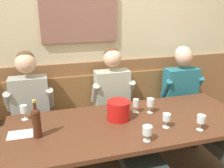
{
  "coord_description": "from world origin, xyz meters",
  "views": [
    {
      "loc": [
        -0.72,
        -1.75,
        1.78
      ],
      "look_at": [
        -0.09,
        0.44,
        1.0
      ],
      "focal_mm": 38.0,
      "sensor_mm": 36.0,
      "label": 1
    }
  ],
  "objects_px": {
    "dining_table": "(130,128)",
    "wine_glass_right_end": "(150,103)",
    "wine_glass_by_bottle": "(201,120)",
    "wine_glass_center_rear": "(24,110)",
    "wine_glass_center_front": "(167,118)",
    "wine_bottle_amber_mid": "(36,122)",
    "wine_glass_near_bucket": "(136,103)",
    "wall_bench": "(110,127)",
    "wine_glass_mid_left": "(147,131)",
    "person_center_left_seat": "(197,107)",
    "person_right_seat": "(30,127)",
    "person_left_seat": "(122,116)",
    "ice_bucket": "(118,110)"
  },
  "relations": [
    {
      "from": "wine_glass_right_end",
      "to": "wine_glass_center_front",
      "type": "distance_m",
      "value": 0.32
    },
    {
      "from": "wine_glass_by_bottle",
      "to": "wine_glass_near_bucket",
      "type": "height_order",
      "value": "wine_glass_near_bucket"
    },
    {
      "from": "person_left_seat",
      "to": "wine_bottle_amber_mid",
      "type": "bearing_deg",
      "value": -157.99
    },
    {
      "from": "wine_glass_right_end",
      "to": "person_right_seat",
      "type": "bearing_deg",
      "value": 170.94
    },
    {
      "from": "person_left_seat",
      "to": "person_center_left_seat",
      "type": "bearing_deg",
      "value": -0.21
    },
    {
      "from": "person_center_left_seat",
      "to": "ice_bucket",
      "type": "bearing_deg",
      "value": -168.06
    },
    {
      "from": "person_left_seat",
      "to": "wine_glass_right_end",
      "type": "relative_size",
      "value": 8.65
    },
    {
      "from": "wall_bench",
      "to": "wine_glass_center_rear",
      "type": "xyz_separation_m",
      "value": [
        -0.96,
        -0.38,
        0.54
      ]
    },
    {
      "from": "wine_bottle_amber_mid",
      "to": "wine_glass_center_front",
      "type": "relative_size",
      "value": 2.51
    },
    {
      "from": "person_left_seat",
      "to": "wine_glass_right_end",
      "type": "bearing_deg",
      "value": -37.42
    },
    {
      "from": "person_center_left_seat",
      "to": "wall_bench",
      "type": "bearing_deg",
      "value": 157.48
    },
    {
      "from": "wine_glass_by_bottle",
      "to": "wine_glass_mid_left",
      "type": "xyz_separation_m",
      "value": [
        -0.52,
        -0.03,
        -0.01
      ]
    },
    {
      "from": "person_right_seat",
      "to": "wine_glass_by_bottle",
      "type": "distance_m",
      "value": 1.6
    },
    {
      "from": "dining_table",
      "to": "ice_bucket",
      "type": "bearing_deg",
      "value": 134.9
    },
    {
      "from": "dining_table",
      "to": "person_left_seat",
      "type": "relative_size",
      "value": 1.71
    },
    {
      "from": "wine_glass_by_bottle",
      "to": "wine_glass_center_front",
      "type": "relative_size",
      "value": 1.07
    },
    {
      "from": "dining_table",
      "to": "wine_glass_mid_left",
      "type": "bearing_deg",
      "value": -87.57
    },
    {
      "from": "wine_bottle_amber_mid",
      "to": "wine_glass_right_end",
      "type": "relative_size",
      "value": 2.17
    },
    {
      "from": "person_center_left_seat",
      "to": "wine_glass_center_rear",
      "type": "relative_size",
      "value": 9.14
    },
    {
      "from": "wall_bench",
      "to": "person_right_seat",
      "type": "xyz_separation_m",
      "value": [
        -0.92,
        -0.39,
        0.35
      ]
    },
    {
      "from": "wine_glass_right_end",
      "to": "person_left_seat",
      "type": "bearing_deg",
      "value": 142.58
    },
    {
      "from": "person_left_seat",
      "to": "wine_glass_near_bucket",
      "type": "xyz_separation_m",
      "value": [
        0.1,
        -0.14,
        0.19
      ]
    },
    {
      "from": "wine_glass_center_rear",
      "to": "wine_glass_right_end",
      "type": "bearing_deg",
      "value": -9.26
    },
    {
      "from": "ice_bucket",
      "to": "wine_glass_right_end",
      "type": "bearing_deg",
      "value": 6.68
    },
    {
      "from": "wine_glass_mid_left",
      "to": "wine_glass_center_rear",
      "type": "bearing_deg",
      "value": 145.45
    },
    {
      "from": "dining_table",
      "to": "wine_glass_center_rear",
      "type": "bearing_deg",
      "value": 160.93
    },
    {
      "from": "person_right_seat",
      "to": "ice_bucket",
      "type": "relative_size",
      "value": 6.03
    },
    {
      "from": "wine_glass_by_bottle",
      "to": "wine_glass_center_rear",
      "type": "height_order",
      "value": "wine_glass_center_rear"
    },
    {
      "from": "wine_bottle_amber_mid",
      "to": "wine_glass_near_bucket",
      "type": "height_order",
      "value": "wine_bottle_amber_mid"
    },
    {
      "from": "person_center_left_seat",
      "to": "wine_glass_by_bottle",
      "type": "relative_size",
      "value": 9.37
    },
    {
      "from": "person_right_seat",
      "to": "wine_glass_mid_left",
      "type": "bearing_deg",
      "value": -35.25
    },
    {
      "from": "dining_table",
      "to": "wine_glass_right_end",
      "type": "distance_m",
      "value": 0.34
    },
    {
      "from": "person_center_left_seat",
      "to": "wine_glass_by_bottle",
      "type": "bearing_deg",
      "value": -123.96
    },
    {
      "from": "person_center_left_seat",
      "to": "wine_glass_right_end",
      "type": "relative_size",
      "value": 8.69
    },
    {
      "from": "person_center_left_seat",
      "to": "wine_glass_center_rear",
      "type": "height_order",
      "value": "person_center_left_seat"
    },
    {
      "from": "person_center_left_seat",
      "to": "wine_glass_center_front",
      "type": "xyz_separation_m",
      "value": [
        -0.68,
        -0.5,
        0.2
      ]
    },
    {
      "from": "dining_table",
      "to": "person_left_seat",
      "type": "distance_m",
      "value": 0.32
    },
    {
      "from": "wine_glass_mid_left",
      "to": "dining_table",
      "type": "bearing_deg",
      "value": 92.43
    },
    {
      "from": "wall_bench",
      "to": "wine_bottle_amber_mid",
      "type": "relative_size",
      "value": 7.73
    },
    {
      "from": "wine_bottle_amber_mid",
      "to": "wine_glass_center_front",
      "type": "height_order",
      "value": "wine_bottle_amber_mid"
    },
    {
      "from": "ice_bucket",
      "to": "wine_bottle_amber_mid",
      "type": "height_order",
      "value": "wine_bottle_amber_mid"
    },
    {
      "from": "ice_bucket",
      "to": "wine_glass_mid_left",
      "type": "bearing_deg",
      "value": -76.2
    },
    {
      "from": "dining_table",
      "to": "person_left_seat",
      "type": "bearing_deg",
      "value": 86.39
    },
    {
      "from": "wall_bench",
      "to": "person_center_left_seat",
      "type": "distance_m",
      "value": 1.09
    },
    {
      "from": "ice_bucket",
      "to": "wine_glass_center_front",
      "type": "bearing_deg",
      "value": -37.5
    },
    {
      "from": "person_left_seat",
      "to": "wine_glass_right_end",
      "type": "xyz_separation_m",
      "value": [
        0.24,
        -0.18,
        0.21
      ]
    },
    {
      "from": "ice_bucket",
      "to": "person_right_seat",
      "type": "bearing_deg",
      "value": 164.53
    },
    {
      "from": "wall_bench",
      "to": "wine_glass_near_bucket",
      "type": "height_order",
      "value": "wall_bench"
    },
    {
      "from": "person_left_seat",
      "to": "person_right_seat",
      "type": "bearing_deg",
      "value": 179.72
    },
    {
      "from": "wine_glass_center_rear",
      "to": "wine_glass_center_front",
      "type": "height_order",
      "value": "wine_glass_center_rear"
    }
  ]
}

